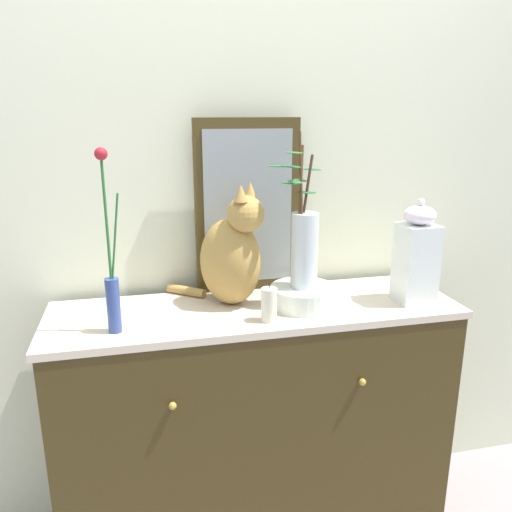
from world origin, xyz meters
The scene contains 9 objects.
wall_back centered at (0.00, 0.28, 1.30)m, with size 4.40×0.08×2.60m, color silver.
sideboard centered at (0.00, 0.00, 0.47)m, with size 1.39×0.43×0.94m.
mirror_leaning centered at (0.01, 0.19, 1.25)m, with size 0.38×0.03×0.62m.
cat_sitting centered at (-0.07, 0.05, 1.12)m, with size 0.35×0.31×0.42m.
vase_slim_green centered at (-0.46, -0.10, 1.10)m, with size 0.06×0.04×0.55m.
bowl_porcelain centered at (0.16, -0.03, 0.98)m, with size 0.22×0.22×0.07m, color white.
vase_glass_clear centered at (0.16, -0.02, 1.16)m, with size 0.19×0.15×0.51m.
jar_lidded_porcelain centered at (0.55, -0.07, 1.11)m, with size 0.12×0.12×0.36m.
candle_pillar centered at (0.01, -0.13, 1.00)m, with size 0.05×0.05×0.12m.
Camera 1 is at (-0.36, -1.57, 1.59)m, focal length 35.65 mm.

